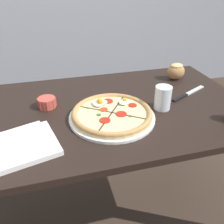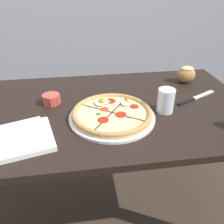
# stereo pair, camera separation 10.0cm
# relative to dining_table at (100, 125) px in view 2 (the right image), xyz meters

# --- Properties ---
(ground_plane) EXTENTS (12.00, 12.00, 0.00)m
(ground_plane) POSITION_rel_dining_table_xyz_m (0.00, 0.00, -0.63)
(ground_plane) COLOR #3D2D23
(dining_table) EXTENTS (1.43, 0.79, 0.73)m
(dining_table) POSITION_rel_dining_table_xyz_m (0.00, 0.00, 0.00)
(dining_table) COLOR black
(dining_table) RESTS_ON ground_plane
(pizza) EXTENTS (0.37, 0.37, 0.05)m
(pizza) POSITION_rel_dining_table_xyz_m (0.04, -0.10, 0.12)
(pizza) COLOR white
(pizza) RESTS_ON dining_table
(ramekin_bowl) EXTENTS (0.09, 0.09, 0.05)m
(ramekin_bowl) POSITION_rel_dining_table_xyz_m (-0.22, 0.07, 0.12)
(ramekin_bowl) COLOR #C64C3D
(ramekin_bowl) RESTS_ON dining_table
(napkin_folded) EXTENTS (0.29, 0.27, 0.04)m
(napkin_folded) POSITION_rel_dining_table_xyz_m (-0.32, -0.22, 0.12)
(napkin_folded) COLOR white
(napkin_folded) RESTS_ON dining_table
(bread_piece_far) EXTENTS (0.11, 0.08, 0.09)m
(bread_piece_far) POSITION_rel_dining_table_xyz_m (0.51, 0.22, 0.15)
(bread_piece_far) COLOR #B27F47
(bread_piece_far) RESTS_ON dining_table
(knife_main) EXTENTS (0.24, 0.13, 0.01)m
(knife_main) POSITION_rel_dining_table_xyz_m (0.48, 0.02, 0.10)
(knife_main) COLOR silver
(knife_main) RESTS_ON dining_table
(water_glass) EXTENTS (0.07, 0.07, 0.11)m
(water_glass) POSITION_rel_dining_table_xyz_m (0.29, -0.08, 0.15)
(water_glass) COLOR white
(water_glass) RESTS_ON dining_table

